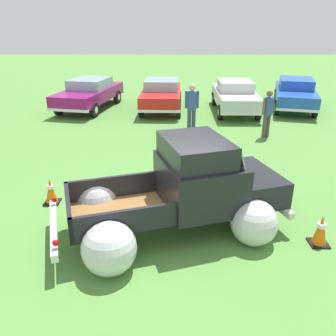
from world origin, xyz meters
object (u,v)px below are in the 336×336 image
object	(u,v)px
vintage_pickup_truck	(187,194)
spectator_1	(192,105)
show_car_2	(235,95)
lane_cone_0	(321,230)
lane_cone_1	(51,191)
show_car_0	(89,92)
spectator_0	(268,111)
show_car_1	(161,94)
show_car_3	(295,93)

from	to	relation	value
vintage_pickup_truck	spectator_1	xyz separation A→B (m)	(0.56, 6.74, 0.31)
show_car_2	lane_cone_0	xyz separation A→B (m)	(-0.27, -10.72, -0.47)
lane_cone_0	lane_cone_1	bearing A→B (deg)	163.21
vintage_pickup_truck	show_car_0	xyz separation A→B (m)	(-4.12, 10.75, 0.03)
spectator_1	spectator_0	bearing A→B (deg)	-104.54
show_car_2	spectator_0	bearing A→B (deg)	8.28
show_car_1	lane_cone_1	size ratio (longest dim) A/B	6.97
show_car_3	spectator_1	world-z (taller)	spectator_1
show_car_3	lane_cone_0	world-z (taller)	show_car_3
show_car_2	spectator_1	size ratio (longest dim) A/B	2.41
show_car_3	vintage_pickup_truck	bearing A→B (deg)	-13.41
show_car_1	spectator_0	bearing A→B (deg)	44.45
show_car_1	lane_cone_1	bearing A→B (deg)	-12.41
show_car_0	show_car_2	size ratio (longest dim) A/B	1.11
spectator_0	lane_cone_0	xyz separation A→B (m)	(-0.73, -6.79, -0.68)
vintage_pickup_truck	spectator_0	distance (m)	6.96
lane_cone_0	lane_cone_1	world-z (taller)	same
lane_cone_0	show_car_2	bearing A→B (deg)	88.56
spectator_0	lane_cone_1	bearing A→B (deg)	-82.52
show_car_3	spectator_0	size ratio (longest dim) A/B	2.86
show_car_1	show_car_3	distance (m)	6.48
spectator_1	show_car_1	bearing A→B (deg)	15.56
show_car_0	lane_cone_0	world-z (taller)	show_car_0
show_car_2	lane_cone_1	distance (m)	10.80
spectator_1	lane_cone_0	xyz separation A→B (m)	(1.99, -7.39, -0.76)
spectator_1	vintage_pickup_truck	bearing A→B (deg)	173.20
lane_cone_1	lane_cone_0	bearing A→B (deg)	-16.79
show_car_0	show_car_3	distance (m)	9.97
show_car_0	spectator_0	world-z (taller)	spectator_0
show_car_3	spectator_1	xyz separation A→B (m)	(-5.29, -3.96, 0.29)
spectator_0	show_car_1	bearing A→B (deg)	-168.98
show_car_1	show_car_3	bearing A→B (deg)	94.45
show_car_2	show_car_3	bearing A→B (deg)	103.39
spectator_0	lane_cone_1	world-z (taller)	spectator_0
show_car_0	spectator_1	bearing A→B (deg)	62.27
vintage_pickup_truck	show_car_1	distance (m)	10.49
vintage_pickup_truck	lane_cone_0	size ratio (longest dim) A/B	7.90
spectator_0	lane_cone_0	bearing A→B (deg)	-37.04
spectator_1	lane_cone_1	distance (m)	6.82
show_car_0	lane_cone_1	world-z (taller)	show_car_0
show_car_1	lane_cone_0	distance (m)	11.58
lane_cone_0	spectator_1	bearing A→B (deg)	105.03
spectator_0	spectator_1	bearing A→B (deg)	-133.42
show_car_2	show_car_3	world-z (taller)	same
show_car_1	show_car_2	world-z (taller)	same
spectator_0	show_car_3	bearing A→B (deg)	119.57
show_car_3	lane_cone_0	bearing A→B (deg)	-0.96
show_car_2	spectator_0	xyz separation A→B (m)	(0.46, -3.93, 0.21)
show_car_1	spectator_1	distance (m)	3.93
vintage_pickup_truck	show_car_3	world-z (taller)	vintage_pickup_truck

